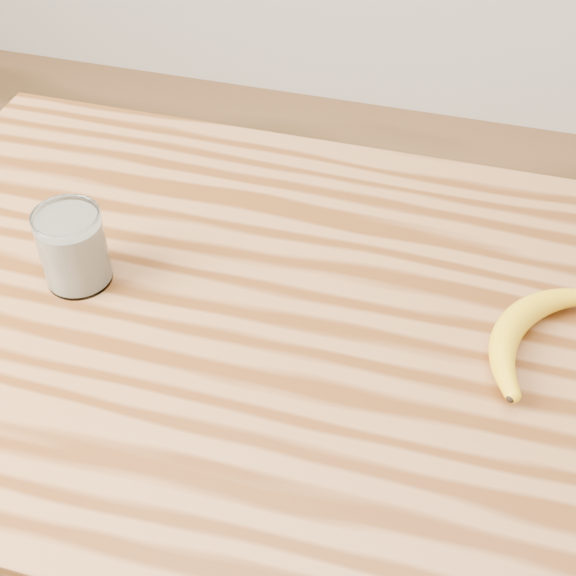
# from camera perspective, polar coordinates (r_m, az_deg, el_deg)

# --- Properties ---
(table) EXTENTS (1.20, 0.80, 0.90)m
(table) POSITION_cam_1_polar(r_m,az_deg,el_deg) (1.12, -0.30, -6.60)
(table) COLOR #996439
(table) RESTS_ON ground
(smoothie_glass) EXTENTS (0.09, 0.09, 0.11)m
(smoothie_glass) POSITION_cam_1_polar(r_m,az_deg,el_deg) (1.07, -15.03, 2.73)
(smoothie_glass) COLOR white
(smoothie_glass) RESTS_ON table
(banana) EXTENTS (0.22, 0.32, 0.04)m
(banana) POSITION_cam_1_polar(r_m,az_deg,el_deg) (1.03, 15.72, -2.39)
(banana) COLOR yellow
(banana) RESTS_ON table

